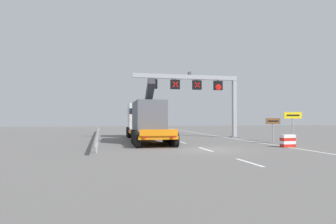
{
  "coord_description": "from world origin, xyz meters",
  "views": [
    {
      "loc": [
        -6.93,
        -18.82,
        2.12
      ],
      "look_at": [
        -0.83,
        7.97,
        2.65
      ],
      "focal_mm": 31.7,
      "sensor_mm": 36.0,
      "label": 1
    }
  ],
  "objects_px": {
    "crash_barrier_striped": "(288,141)",
    "exit_sign_yellow": "(293,120)",
    "heavy_haul_truck_orange": "(145,119)",
    "tourist_info_sign_brown": "(273,124)",
    "overhead_lane_gantry": "(199,87)"
  },
  "relations": [
    {
      "from": "heavy_haul_truck_orange",
      "to": "exit_sign_yellow",
      "type": "relative_size",
      "value": 5.49
    },
    {
      "from": "heavy_haul_truck_orange",
      "to": "crash_barrier_striped",
      "type": "height_order",
      "value": "heavy_haul_truck_orange"
    },
    {
      "from": "exit_sign_yellow",
      "to": "tourist_info_sign_brown",
      "type": "xyz_separation_m",
      "value": [
        0.1,
        2.95,
        -0.4
      ]
    },
    {
      "from": "overhead_lane_gantry",
      "to": "exit_sign_yellow",
      "type": "relative_size",
      "value": 4.48
    },
    {
      "from": "exit_sign_yellow",
      "to": "crash_barrier_striped",
      "type": "xyz_separation_m",
      "value": [
        -1.88,
        -2.04,
        -1.52
      ]
    },
    {
      "from": "crash_barrier_striped",
      "to": "exit_sign_yellow",
      "type": "bearing_deg",
      "value": 47.28
    },
    {
      "from": "tourist_info_sign_brown",
      "to": "crash_barrier_striped",
      "type": "xyz_separation_m",
      "value": [
        -1.98,
        -4.99,
        -1.13
      ]
    },
    {
      "from": "heavy_haul_truck_orange",
      "to": "crash_barrier_striped",
      "type": "distance_m",
      "value": 12.95
    },
    {
      "from": "overhead_lane_gantry",
      "to": "tourist_info_sign_brown",
      "type": "relative_size",
      "value": 5.55
    },
    {
      "from": "overhead_lane_gantry",
      "to": "exit_sign_yellow",
      "type": "distance_m",
      "value": 10.56
    },
    {
      "from": "exit_sign_yellow",
      "to": "tourist_info_sign_brown",
      "type": "bearing_deg",
      "value": 88.14
    },
    {
      "from": "heavy_haul_truck_orange",
      "to": "crash_barrier_striped",
      "type": "xyz_separation_m",
      "value": [
        9.07,
        -9.11,
        -1.54
      ]
    },
    {
      "from": "tourist_info_sign_brown",
      "to": "crash_barrier_striped",
      "type": "relative_size",
      "value": 2.04
    },
    {
      "from": "crash_barrier_striped",
      "to": "heavy_haul_truck_orange",
      "type": "bearing_deg",
      "value": 134.87
    },
    {
      "from": "overhead_lane_gantry",
      "to": "exit_sign_yellow",
      "type": "bearing_deg",
      "value": -60.05
    }
  ]
}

